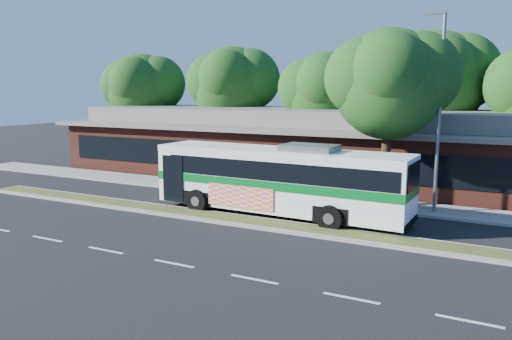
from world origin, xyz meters
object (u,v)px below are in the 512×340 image
object	(u,v)px
transit_bus	(280,176)
sidewalk_tree	(398,82)
sedan	(164,161)
lamp_post	(439,107)

from	to	relation	value
transit_bus	sidewalk_tree	bearing A→B (deg)	44.70
transit_bus	sidewalk_tree	size ratio (longest dim) A/B	1.40
sedan	sidewalk_tree	bearing A→B (deg)	-84.95
transit_bus	sidewalk_tree	xyz separation A→B (m)	(4.21, 3.93, 4.20)
lamp_post	sidewalk_tree	size ratio (longest dim) A/B	1.06
lamp_post	transit_bus	world-z (taller)	lamp_post
transit_bus	sedan	xyz separation A→B (m)	(-12.41, 7.52, -1.08)
lamp_post	sedan	size ratio (longest dim) A/B	1.69
sedan	sidewalk_tree	xyz separation A→B (m)	(16.62, -3.60, 5.27)
transit_bus	lamp_post	bearing A→B (deg)	32.05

